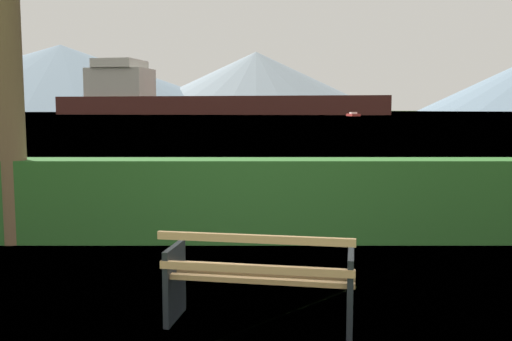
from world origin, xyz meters
TOP-DOWN VIEW (x-y plane):
  - ground_plane at (0.00, 0.00)m, footprint 1400.00×1400.00m
  - water_surface at (0.00, 308.30)m, footprint 620.00×620.00m
  - park_bench at (-0.01, -0.06)m, footprint 1.71×0.84m
  - hedge_row at (0.00, 3.18)m, footprint 10.58×0.64m
  - cargo_ship_large at (-21.65, 197.23)m, footprint 118.34×40.72m
  - fishing_boat_near at (26.42, 149.24)m, footprint 2.62×8.02m
  - distant_hills at (-6.52, 579.17)m, footprint 860.21×391.72m

SIDE VIEW (x-z plane):
  - ground_plane at x=0.00m, z-range 0.00..0.00m
  - water_surface at x=0.00m, z-range 0.00..0.00m
  - fishing_boat_near at x=26.42m, z-range -0.14..0.95m
  - park_bench at x=-0.01m, z-range -0.01..0.86m
  - hedge_row at x=0.00m, z-range 0.00..1.18m
  - cargo_ship_large at x=-21.65m, z-range -4.34..15.36m
  - distant_hills at x=-6.52m, z-range -1.83..69.33m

